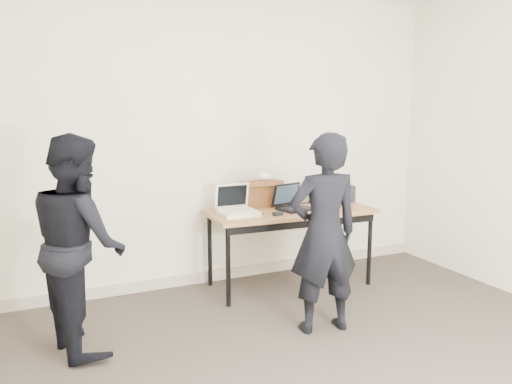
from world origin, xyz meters
TOP-DOWN VIEW (x-y plane):
  - room at (0.00, 0.00)m, footprint 4.60×4.60m
  - desk at (0.55, 1.82)m, footprint 1.53×0.72m
  - laptop_beige at (0.03, 1.85)m, footprint 0.32×0.31m
  - laptop_center at (0.57, 1.85)m, footprint 0.35×0.34m
  - laptop_right at (1.00, 1.97)m, footprint 0.39×0.39m
  - leather_satchel at (0.37, 2.05)m, footprint 0.37×0.19m
  - tissue at (0.40, 2.06)m, footprint 0.14×0.11m
  - equipment_box at (1.18, 2.02)m, footprint 0.31×0.27m
  - power_brick at (0.33, 1.66)m, footprint 0.09×0.06m
  - cables at (0.67, 1.86)m, footprint 1.15×0.35m
  - person_typist at (0.33, 0.91)m, footprint 0.57×0.41m
  - person_observer at (-1.32, 1.37)m, footprint 0.70×0.82m
  - baseboard at (0.00, 2.23)m, footprint 4.50×0.03m

SIDE VIEW (x-z plane):
  - baseboard at x=0.00m, z-range 0.00..0.10m
  - desk at x=0.55m, z-range 0.30..1.02m
  - cables at x=0.67m, z-range 0.72..0.73m
  - person_typist at x=0.33m, z-range 0.00..1.47m
  - power_brick at x=0.33m, z-range 0.72..0.75m
  - person_observer at x=-1.32m, z-range 0.00..1.48m
  - laptop_right at x=1.00m, z-range 0.66..0.87m
  - laptop_beige at x=0.03m, z-range 0.64..0.90m
  - laptop_center at x=0.57m, z-range 0.66..0.89m
  - equipment_box at x=1.18m, z-range 0.72..0.88m
  - leather_satchel at x=0.37m, z-range 0.72..0.97m
  - tissue at x=0.40m, z-range 0.97..1.04m
  - room at x=0.00m, z-range -0.05..2.75m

